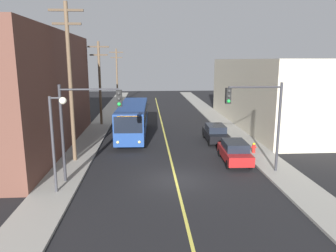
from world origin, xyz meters
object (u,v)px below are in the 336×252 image
object	(u,v)px
traffic_signal_left_corner	(87,115)
street_lamp_left	(56,131)
parked_car_red	(235,151)
traffic_signal_right_corner	(257,111)
parked_car_black	(215,133)
utility_pole_near	(70,77)
fire_hydrant	(254,147)
utility_pole_far	(117,73)
utility_pole_mid	(100,79)
city_bus	(133,118)

from	to	relation	value
traffic_signal_left_corner	street_lamp_left	size ratio (longest dim) A/B	1.09
parked_car_red	traffic_signal_right_corner	distance (m)	4.28
parked_car_black	utility_pole_near	distance (m)	14.11
traffic_signal_left_corner	traffic_signal_right_corner	distance (m)	10.86
parked_car_black	fire_hydrant	size ratio (longest dim) A/B	5.28
utility_pole_far	traffic_signal_right_corner	size ratio (longest dim) A/B	1.55
fire_hydrant	traffic_signal_left_corner	bearing A→B (deg)	-156.81
traffic_signal_right_corner	street_lamp_left	distance (m)	12.53
utility_pole_far	traffic_signal_left_corner	distance (m)	37.43
parked_car_black	street_lamp_left	bearing A→B (deg)	-135.59
utility_pole_mid	utility_pole_far	bearing A→B (deg)	89.31
street_lamp_left	fire_hydrant	xyz separation A→B (m)	(13.68, 6.93, -3.16)
city_bus	utility_pole_mid	size ratio (longest dim) A/B	1.29
traffic_signal_right_corner	street_lamp_left	world-z (taller)	traffic_signal_right_corner
parked_car_black	utility_pole_mid	size ratio (longest dim) A/B	0.47
utility_pole_far	street_lamp_left	xyz separation A→B (m)	(0.09, -39.06, -1.55)
utility_pole_far	street_lamp_left	world-z (taller)	utility_pole_far
parked_car_black	street_lamp_left	size ratio (longest dim) A/B	0.81
parked_car_black	utility_pole_near	bearing A→B (deg)	-156.22
fire_hydrant	parked_car_red	bearing A→B (deg)	-138.17
utility_pole_near	utility_pole_mid	distance (m)	13.80
utility_pole_near	utility_pole_far	bearing A→B (deg)	89.37
city_bus	parked_car_black	size ratio (longest dim) A/B	2.76
utility_pole_near	fire_hydrant	world-z (taller)	utility_pole_near
street_lamp_left	fire_hydrant	world-z (taller)	street_lamp_left
parked_car_black	fire_hydrant	xyz separation A→B (m)	(2.25, -4.27, -0.26)
parked_car_black	utility_pole_near	size ratio (longest dim) A/B	0.39
parked_car_black	fire_hydrant	bearing A→B (deg)	-62.21
fire_hydrant	traffic_signal_right_corner	bearing A→B (deg)	-108.44
traffic_signal_right_corner	utility_pole_mid	bearing A→B (deg)	126.27
city_bus	utility_pole_mid	bearing A→B (deg)	125.30
utility_pole_near	utility_pole_far	distance (m)	33.12
parked_car_black	traffic_signal_right_corner	distance (m)	9.29
utility_pole_mid	traffic_signal_right_corner	xyz separation A→B (m)	(12.56, -17.11, -1.07)
utility_pole_near	utility_pole_mid	bearing A→B (deg)	89.44
utility_pole_mid	parked_car_red	bearing A→B (deg)	-51.05
traffic_signal_left_corner	fire_hydrant	xyz separation A→B (m)	(12.26, 5.25, -3.72)
city_bus	utility_pole_near	distance (m)	10.21
utility_pole_mid	fire_hydrant	bearing A→B (deg)	-42.45
city_bus	parked_car_red	xyz separation A→B (m)	(7.91, -9.10, -0.98)
utility_pole_mid	traffic_signal_left_corner	world-z (taller)	utility_pole_mid
traffic_signal_left_corner	traffic_signal_right_corner	xyz separation A→B (m)	(10.82, 0.94, 0.00)
traffic_signal_right_corner	fire_hydrant	world-z (taller)	traffic_signal_right_corner
utility_pole_mid	street_lamp_left	xyz separation A→B (m)	(0.32, -19.73, -1.63)
parked_car_red	utility_pole_near	distance (m)	13.25
parked_car_black	traffic_signal_left_corner	world-z (taller)	traffic_signal_left_corner
traffic_signal_right_corner	city_bus	bearing A→B (deg)	126.73
traffic_signal_right_corner	traffic_signal_left_corner	bearing A→B (deg)	-175.05
city_bus	street_lamp_left	xyz separation A→B (m)	(-3.65, -14.13, 1.92)
parked_car_black	utility_pole_far	size ratio (longest dim) A/B	0.48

